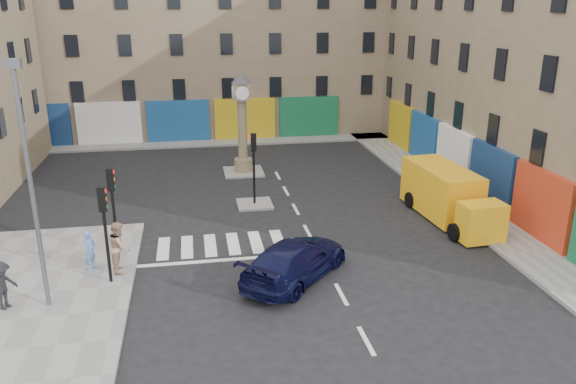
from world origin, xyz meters
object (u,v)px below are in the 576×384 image
object	(u,v)px
traffic_light_left_near	(104,220)
traffic_light_island	(254,157)
pedestrian_blue	(90,250)
yellow_van	(448,195)
navy_sedan	(295,260)
pedestrian_dark	(3,285)
lamp_post	(29,176)
traffic_light_left_far	(112,198)
pedestrian_tan	(119,247)
clock_pillar	(242,116)

from	to	relation	value
traffic_light_left_near	traffic_light_island	bearing A→B (deg)	51.07
traffic_light_left_near	pedestrian_blue	size ratio (longest dim) A/B	2.31
yellow_van	navy_sedan	bearing A→B (deg)	-153.54
pedestrian_dark	yellow_van	bearing A→B (deg)	-42.91
navy_sedan	yellow_van	world-z (taller)	yellow_van
lamp_post	traffic_light_left_far	bearing A→B (deg)	63.43
traffic_light_left_near	traffic_light_left_far	xyz separation A→B (m)	(0.00, 2.40, 0.00)
traffic_light_island	pedestrian_blue	bearing A→B (deg)	-137.24
yellow_van	traffic_light_left_far	bearing A→B (deg)	-176.96
traffic_light_left_near	pedestrian_tan	size ratio (longest dim) A/B	1.84
navy_sedan	traffic_light_island	bearing A→B (deg)	-43.87
yellow_van	pedestrian_blue	xyz separation A→B (m)	(-16.16, -3.11, -0.25)
traffic_light_left_far	yellow_van	size ratio (longest dim) A/B	0.54
pedestrian_blue	pedestrian_dark	xyz separation A→B (m)	(-2.42, -2.60, 0.05)
clock_pillar	pedestrian_blue	xyz separation A→B (m)	(-7.16, -12.61, -2.60)
pedestrian_tan	traffic_light_island	bearing A→B (deg)	-43.03
lamp_post	pedestrian_dark	world-z (taller)	lamp_post
pedestrian_dark	traffic_light_island	bearing A→B (deg)	-16.08
lamp_post	navy_sedan	distance (m)	9.69
traffic_light_left_far	yellow_van	world-z (taller)	traffic_light_left_far
traffic_light_left_far	pedestrian_blue	bearing A→B (deg)	-125.12
navy_sedan	yellow_van	size ratio (longest dim) A/B	0.78
traffic_light_island	pedestrian_blue	distance (m)	9.88
traffic_light_left_far	lamp_post	size ratio (longest dim) A/B	0.45
traffic_light_left_near	pedestrian_tan	world-z (taller)	traffic_light_left_near
lamp_post	yellow_van	world-z (taller)	lamp_post
clock_pillar	pedestrian_tan	world-z (taller)	clock_pillar
traffic_light_island	navy_sedan	world-z (taller)	traffic_light_island
pedestrian_blue	pedestrian_tan	bearing A→B (deg)	-84.88
navy_sedan	pedestrian_dark	bearing A→B (deg)	46.41
traffic_light_left_far	navy_sedan	bearing A→B (deg)	-24.00
pedestrian_tan	traffic_light_left_far	bearing A→B (deg)	8.83
pedestrian_tan	clock_pillar	bearing A→B (deg)	-27.07
clock_pillar	pedestrian_blue	world-z (taller)	clock_pillar
lamp_post	pedestrian_tan	distance (m)	4.82
lamp_post	yellow_van	xyz separation A→B (m)	(17.20, 5.69, -3.59)
lamp_post	pedestrian_blue	xyz separation A→B (m)	(1.04, 2.58, -3.84)
traffic_light_island	clock_pillar	world-z (taller)	clock_pillar
traffic_light_left_far	navy_sedan	size ratio (longest dim) A/B	0.70
traffic_light_left_far	lamp_post	distance (m)	4.77
navy_sedan	pedestrian_blue	size ratio (longest dim) A/B	3.30
traffic_light_left_far	pedestrian_tan	world-z (taller)	traffic_light_left_far
navy_sedan	pedestrian_tan	world-z (taller)	pedestrian_tan
yellow_van	pedestrian_tan	world-z (taller)	yellow_van
navy_sedan	traffic_light_left_far	bearing A→B (deg)	18.20
traffic_light_island	lamp_post	xyz separation A→B (m)	(-8.20, -9.20, 2.20)
yellow_van	pedestrian_dark	bearing A→B (deg)	-166.94
traffic_light_left_far	pedestrian_tan	bearing A→B (deg)	-78.99
lamp_post	navy_sedan	xyz separation A→B (m)	(8.78, 0.74, -4.02)
yellow_van	pedestrian_dark	world-z (taller)	yellow_van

